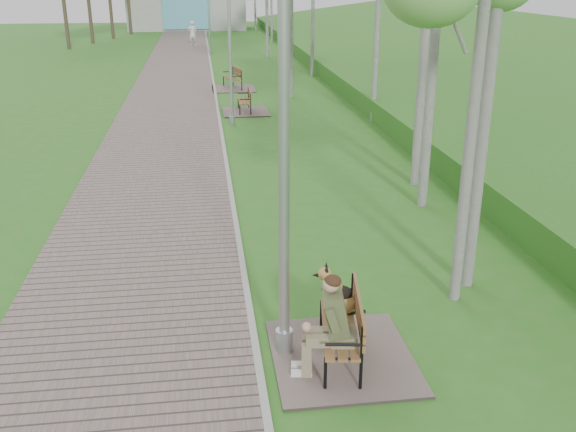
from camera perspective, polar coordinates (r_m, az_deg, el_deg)
The scene contains 12 objects.
ground at distance 9.71m, azimuth -3.53°, elevation -7.80°, with size 120.00×120.00×0.00m, color #2A6F1D.
walkway at distance 30.39m, azimuth -10.04°, elevation 11.73°, with size 3.50×67.00×0.04m, color #695A55.
kerb at distance 30.37m, azimuth -6.67°, elevation 11.91°, with size 0.10×67.00×0.05m, color #999993.
embankment at distance 31.50m, azimuth 16.26°, elevation 11.50°, with size 14.00×70.00×1.60m, color #40732A.
building_north at distance 59.56m, azimuth -9.00°, elevation 18.00°, with size 10.00×5.20×4.00m.
bench_main at distance 8.20m, azimuth 4.33°, elevation -10.14°, with size 1.78×1.98×1.55m.
bench_second at distance 23.11m, azimuth -3.88°, elevation 9.61°, with size 1.62×1.80×0.99m.
bench_third at distance 27.97m, azimuth -4.95°, elevation 11.59°, with size 1.81×2.01×1.11m.
lamp_post_near at distance 7.44m, azimuth -0.37°, elevation 5.93°, with size 0.23×0.23×5.85m.
lamp_post_second at distance 20.87m, azimuth -5.16°, elevation 14.11°, with size 0.19×0.19×4.80m.
lamp_post_third at distance 40.85m, azimuth -7.05°, elevation 17.27°, with size 0.19×0.19×4.79m.
pedestrian_near at distance 45.52m, azimuth -8.50°, elevation 15.76°, with size 0.60×0.40×1.65m, color silver.
Camera 1 is at (-0.54, -8.52, 4.64)m, focal length 40.00 mm.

